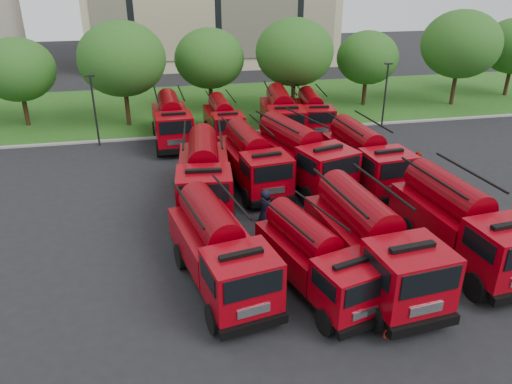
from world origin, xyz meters
TOP-DOWN VIEW (x-y plane):
  - ground at (0.00, 0.00)m, footprint 140.00×140.00m
  - lawn at (0.00, 26.00)m, footprint 70.00×16.00m
  - curb at (0.00, 17.90)m, footprint 70.00×0.30m
  - tree_1 at (-16.00, 23.00)m, footprint 5.71×5.71m
  - tree_2 at (-8.00, 21.50)m, footprint 6.72×6.72m
  - tree_3 at (-1.00, 24.00)m, footprint 5.88×5.88m
  - tree_4 at (6.00, 22.50)m, footprint 6.55×6.55m
  - tree_5 at (13.00, 23.50)m, footprint 5.46×5.46m
  - tree_6 at (21.00, 22.00)m, footprint 6.89×6.89m
  - lamp_post_0 at (-10.00, 17.20)m, footprint 0.60×0.25m
  - lamp_post_1 at (12.00, 17.20)m, footprint 0.60×0.25m
  - fire_truck_0 at (-3.61, -1.48)m, footprint 3.95×7.74m
  - fire_truck_1 at (0.10, -2.63)m, footprint 3.95×6.93m
  - fire_truck_2 at (2.55, -2.34)m, footprint 3.66×8.26m
  - fire_truck_3 at (7.16, -1.54)m, footprint 3.50×8.06m
  - fire_truck_4 at (-3.44, 6.14)m, footprint 3.46×8.10m
  - fire_truck_5 at (-0.40, 8.03)m, footprint 3.41×7.53m
  - fire_truck_6 at (2.45, 7.79)m, footprint 4.91×8.41m
  - fire_truck_7 at (6.25, 7.13)m, footprint 3.29×7.67m
  - fire_truck_8 at (-4.70, 16.78)m, footprint 2.92×7.37m
  - fire_truck_9 at (-0.91, 17.00)m, footprint 2.53×6.42m
  - fire_truck_10 at (3.47, 16.58)m, footprint 3.34×7.65m
  - fire_truck_11 at (6.18, 17.37)m, footprint 2.83×6.59m
  - firefighter_0 at (1.92, -5.86)m, footprint 0.60×0.44m
  - firefighter_1 at (0.80, -3.73)m, footprint 0.93×0.79m
  - firefighter_2 at (5.97, -1.25)m, footprint 1.08×1.33m
  - firefighter_4 at (-0.66, 3.36)m, footprint 0.99×1.07m
  - firefighter_5 at (10.02, 7.67)m, footprint 1.56×1.20m

SIDE VIEW (x-z plane):
  - ground at x=0.00m, z-range 0.00..0.00m
  - firefighter_0 at x=1.92m, z-range -0.80..0.80m
  - firefighter_1 at x=0.80m, z-range -0.83..0.83m
  - firefighter_2 at x=5.97m, z-range -0.99..0.99m
  - firefighter_4 at x=-0.66m, z-range -0.92..0.92m
  - firefighter_5 at x=10.02m, z-range -0.77..0.77m
  - lawn at x=0.00m, z-range 0.00..0.12m
  - curb at x=0.00m, z-range 0.00..0.14m
  - fire_truck_9 at x=-0.91m, z-range 0.01..2.89m
  - fire_truck_11 at x=6.18m, z-range 0.01..2.93m
  - fire_truck_1 at x=0.10m, z-range 0.01..3.00m
  - fire_truck_5 at x=-0.40m, z-range 0.01..3.32m
  - fire_truck_8 at x=-4.70m, z-range 0.01..3.32m
  - fire_truck_0 at x=-3.61m, z-range 0.01..3.37m
  - fire_truck_10 at x=3.47m, z-range 0.01..3.39m
  - fire_truck_7 at x=6.25m, z-range 0.01..3.40m
  - fire_truck_3 at x=7.16m, z-range 0.01..3.57m
  - fire_truck_4 at x=-3.44m, z-range 0.01..3.60m
  - fire_truck_6 at x=2.45m, z-range 0.01..3.64m
  - fire_truck_2 at x=2.55m, z-range 0.01..3.66m
  - lamp_post_0 at x=-10.00m, z-range 0.34..5.45m
  - lamp_post_1 at x=12.00m, z-range 0.34..5.45m
  - tree_5 at x=13.00m, z-range 1.01..7.69m
  - tree_1 at x=-16.00m, z-range 1.06..8.04m
  - tree_3 at x=-1.00m, z-range 1.09..8.28m
  - tree_4 at x=6.00m, z-range 1.21..9.23m
  - tree_2 at x=-8.00m, z-range 1.25..9.46m
  - tree_6 at x=21.00m, z-range 1.28..9.70m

